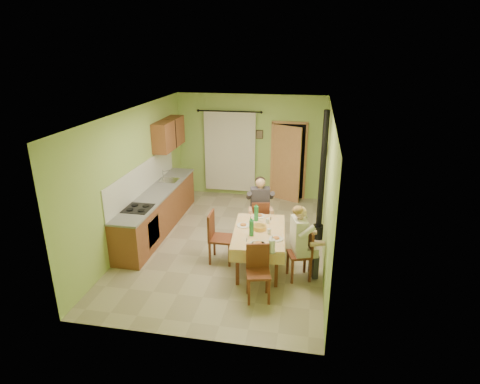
% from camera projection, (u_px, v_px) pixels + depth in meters
% --- Properties ---
extents(floor, '(4.00, 6.00, 0.01)m').
position_uv_depth(floor, '(228.00, 243.00, 8.60)').
color(floor, tan).
rests_on(floor, ground).
extents(room_shell, '(4.04, 6.04, 2.82)m').
position_uv_depth(room_shell, '(227.00, 161.00, 7.97)').
color(room_shell, '#A7CA67').
rests_on(room_shell, ground).
extents(kitchen_run, '(0.64, 3.64, 1.56)m').
position_uv_depth(kitchen_run, '(158.00, 210.00, 9.10)').
color(kitchen_run, brown).
rests_on(kitchen_run, ground).
extents(upper_cabinets, '(0.35, 1.40, 0.70)m').
position_uv_depth(upper_cabinets, '(169.00, 134.00, 9.81)').
color(upper_cabinets, brown).
rests_on(upper_cabinets, room_shell).
extents(curtain, '(1.70, 0.07, 2.22)m').
position_uv_depth(curtain, '(230.00, 151.00, 10.94)').
color(curtain, black).
rests_on(curtain, ground).
extents(doorway, '(0.96, 0.41, 2.15)m').
position_uv_depth(doorway, '(287.00, 162.00, 10.73)').
color(doorway, black).
rests_on(doorway, ground).
extents(dining_table, '(1.08, 1.65, 0.76)m').
position_uv_depth(dining_table, '(259.00, 249.00, 7.57)').
color(dining_table, '#E4B77A').
rests_on(dining_table, ground).
extents(tableware, '(0.92, 1.60, 0.33)m').
position_uv_depth(tableware, '(260.00, 230.00, 7.32)').
color(tableware, white).
rests_on(tableware, dining_table).
extents(chair_far, '(0.44, 0.44, 0.92)m').
position_uv_depth(chair_far, '(260.00, 227.00, 8.67)').
color(chair_far, brown).
rests_on(chair_far, ground).
extents(chair_near, '(0.46, 0.46, 0.94)m').
position_uv_depth(chair_near, '(258.00, 283.00, 6.64)').
color(chair_near, brown).
rests_on(chair_near, ground).
extents(chair_right, '(0.49, 0.49, 0.94)m').
position_uv_depth(chair_right, '(300.00, 264.00, 7.23)').
color(chair_right, brown).
rests_on(chair_right, ground).
extents(chair_left, '(0.45, 0.45, 1.01)m').
position_uv_depth(chair_left, '(221.00, 247.00, 7.82)').
color(chair_left, brown).
rests_on(chair_left, ground).
extents(man_far, '(0.63, 0.54, 1.39)m').
position_uv_depth(man_far, '(260.00, 202.00, 8.47)').
color(man_far, '#38333D').
rests_on(man_far, chair_far).
extents(man_right, '(0.58, 0.65, 1.39)m').
position_uv_depth(man_right, '(301.00, 234.00, 7.03)').
color(man_right, beige).
rests_on(man_right, chair_right).
extents(stove_flue, '(0.24, 0.24, 2.80)m').
position_uv_depth(stove_flue, '(321.00, 194.00, 8.48)').
color(stove_flue, black).
rests_on(stove_flue, ground).
extents(picture_back, '(0.19, 0.03, 0.23)m').
position_uv_depth(picture_back, '(260.00, 134.00, 10.70)').
color(picture_back, black).
rests_on(picture_back, room_shell).
extents(picture_right, '(0.03, 0.31, 0.21)m').
position_uv_depth(picture_right, '(327.00, 150.00, 8.74)').
color(picture_right, brown).
rests_on(picture_right, room_shell).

